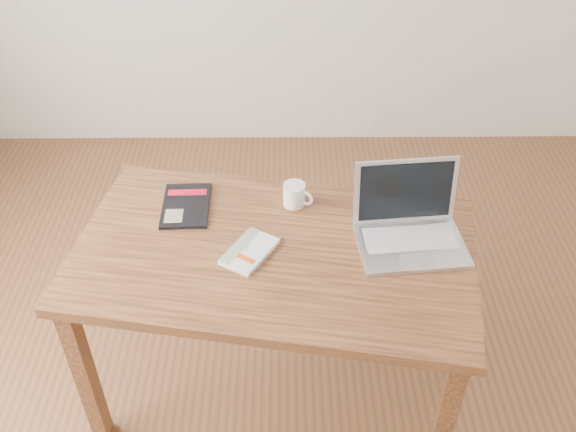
{
  "coord_description": "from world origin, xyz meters",
  "views": [
    {
      "loc": [
        -0.05,
        -1.5,
        2.25
      ],
      "look_at": [
        -0.03,
        0.18,
        0.85
      ],
      "focal_mm": 40.0,
      "sensor_mm": 36.0,
      "label": 1
    }
  ],
  "objects_px": {
    "black_guidebook": "(186,206)",
    "coffee_mug": "(295,194)",
    "laptop": "(409,226)",
    "desk": "(274,268)",
    "white_guidebook": "(250,251)"
  },
  "relations": [
    {
      "from": "desk",
      "to": "coffee_mug",
      "type": "height_order",
      "value": "coffee_mug"
    },
    {
      "from": "laptop",
      "to": "coffee_mug",
      "type": "distance_m",
      "value": 0.44
    },
    {
      "from": "black_guidebook",
      "to": "desk",
      "type": "bearing_deg",
      "value": -37.25
    },
    {
      "from": "black_guidebook",
      "to": "laptop",
      "type": "bearing_deg",
      "value": -14.1
    },
    {
      "from": "white_guidebook",
      "to": "black_guidebook",
      "type": "height_order",
      "value": "white_guidebook"
    },
    {
      "from": "laptop",
      "to": "coffee_mug",
      "type": "bearing_deg",
      "value": 148.48
    },
    {
      "from": "black_guidebook",
      "to": "coffee_mug",
      "type": "bearing_deg",
      "value": 0.39
    },
    {
      "from": "white_guidebook",
      "to": "laptop",
      "type": "distance_m",
      "value": 0.56
    },
    {
      "from": "black_guidebook",
      "to": "laptop",
      "type": "relative_size",
      "value": 0.67
    },
    {
      "from": "desk",
      "to": "white_guidebook",
      "type": "xyz_separation_m",
      "value": [
        -0.08,
        -0.02,
        0.1
      ]
    },
    {
      "from": "desk",
      "to": "black_guidebook",
      "type": "relative_size",
      "value": 5.68
    },
    {
      "from": "desk",
      "to": "laptop",
      "type": "height_order",
      "value": "laptop"
    },
    {
      "from": "black_guidebook",
      "to": "laptop",
      "type": "height_order",
      "value": "laptop"
    },
    {
      "from": "laptop",
      "to": "desk",
      "type": "bearing_deg",
      "value": -178.49
    },
    {
      "from": "black_guidebook",
      "to": "coffee_mug",
      "type": "height_order",
      "value": "coffee_mug"
    }
  ]
}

